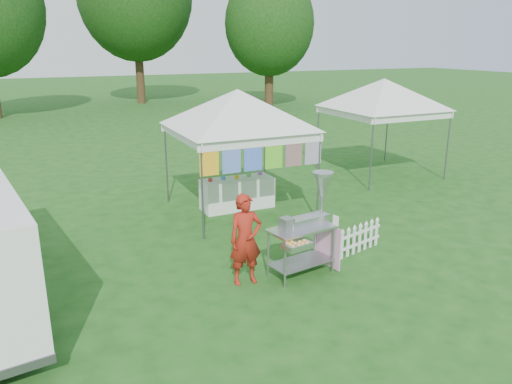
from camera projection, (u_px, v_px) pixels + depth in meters
name	position (u px, v px, depth m)	size (l,w,h in m)	color
ground	(311.00, 264.00, 9.49)	(120.00, 120.00, 0.00)	#1B4915
canopy_main	(238.00, 90.00, 11.67)	(4.24, 4.24, 3.45)	#59595E
canopy_right	(384.00, 79.00, 15.19)	(4.24, 4.24, 3.45)	#59595E
tree_right	(269.00, 24.00, 31.15)	(5.60, 5.60, 8.42)	#3A2715
donut_cart	(311.00, 216.00, 8.84)	(1.34, 1.09, 1.84)	gray
vendor	(246.00, 240.00, 8.54)	(0.59, 0.38, 1.61)	#9E1F13
picket_fence	(357.00, 240.00, 9.90)	(1.40, 0.40, 0.56)	white
display_table	(237.00, 193.00, 12.60)	(1.80, 0.70, 0.77)	white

